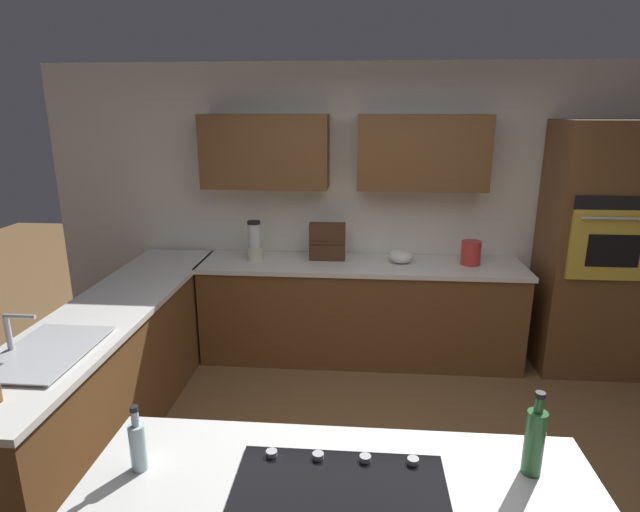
{
  "coord_description": "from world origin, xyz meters",
  "views": [
    {
      "loc": [
        0.1,
        2.63,
        2.2
      ],
      "look_at": [
        0.39,
        -0.87,
        1.2
      ],
      "focal_mm": 28.93,
      "sensor_mm": 36.0,
      "label": 1
    }
  ],
  "objects_px": {
    "wall_oven": "(594,250)",
    "oil_bottle": "(138,445)",
    "second_bottle": "(534,440)",
    "kettle": "(471,253)",
    "sink_unit": "(44,351)",
    "blender": "(254,243)",
    "mixing_bowl": "(401,256)",
    "cooktop": "(339,503)",
    "spice_rack": "(327,242)"
  },
  "relations": [
    {
      "from": "wall_oven",
      "to": "sink_unit",
      "type": "xyz_separation_m",
      "value": [
        3.68,
        1.89,
        -0.15
      ]
    },
    {
      "from": "blender",
      "to": "mixing_bowl",
      "type": "xyz_separation_m",
      "value": [
        -1.3,
        0.0,
        -0.09
      ]
    },
    {
      "from": "blender",
      "to": "kettle",
      "type": "bearing_deg",
      "value": 180.0
    },
    {
      "from": "cooktop",
      "to": "kettle",
      "type": "relative_size",
      "value": 3.65
    },
    {
      "from": "spice_rack",
      "to": "kettle",
      "type": "relative_size",
      "value": 1.61
    },
    {
      "from": "blender",
      "to": "oil_bottle",
      "type": "relative_size",
      "value": 1.33
    },
    {
      "from": "cooktop",
      "to": "kettle",
      "type": "bearing_deg",
      "value": -108.98
    },
    {
      "from": "wall_oven",
      "to": "blender",
      "type": "xyz_separation_m",
      "value": [
        2.9,
        -0.04,
        -0.01
      ]
    },
    {
      "from": "wall_oven",
      "to": "kettle",
      "type": "distance_m",
      "value": 1.0
    },
    {
      "from": "wall_oven",
      "to": "cooktop",
      "type": "height_order",
      "value": "wall_oven"
    },
    {
      "from": "mixing_bowl",
      "to": "spice_rack",
      "type": "xyz_separation_m",
      "value": [
        0.65,
        -0.04,
        0.11
      ]
    },
    {
      "from": "second_bottle",
      "to": "kettle",
      "type": "bearing_deg",
      "value": -96.43
    },
    {
      "from": "wall_oven",
      "to": "oil_bottle",
      "type": "distance_m",
      "value": 3.9
    },
    {
      "from": "wall_oven",
      "to": "cooktop",
      "type": "bearing_deg",
      "value": 55.18
    },
    {
      "from": "sink_unit",
      "to": "kettle",
      "type": "xyz_separation_m",
      "value": [
        -2.68,
        -1.94,
        0.09
      ]
    },
    {
      "from": "oil_bottle",
      "to": "second_bottle",
      "type": "height_order",
      "value": "second_bottle"
    },
    {
      "from": "cooktop",
      "to": "second_bottle",
      "type": "height_order",
      "value": "second_bottle"
    },
    {
      "from": "cooktop",
      "to": "oil_bottle",
      "type": "bearing_deg",
      "value": -9.64
    },
    {
      "from": "sink_unit",
      "to": "spice_rack",
      "type": "xyz_separation_m",
      "value": [
        -1.43,
        -1.98,
        0.15
      ]
    },
    {
      "from": "cooktop",
      "to": "spice_rack",
      "type": "height_order",
      "value": "spice_rack"
    },
    {
      "from": "blender",
      "to": "kettle",
      "type": "distance_m",
      "value": 1.9
    },
    {
      "from": "blender",
      "to": "second_bottle",
      "type": "height_order",
      "value": "blender"
    },
    {
      "from": "sink_unit",
      "to": "kettle",
      "type": "relative_size",
      "value": 3.37
    },
    {
      "from": "wall_oven",
      "to": "kettle",
      "type": "relative_size",
      "value": 10.21
    },
    {
      "from": "kettle",
      "to": "second_bottle",
      "type": "distance_m",
      "value": 2.72
    },
    {
      "from": "wall_oven",
      "to": "kettle",
      "type": "height_order",
      "value": "wall_oven"
    },
    {
      "from": "blender",
      "to": "sink_unit",
      "type": "bearing_deg",
      "value": 68.1
    },
    {
      "from": "blender",
      "to": "cooktop",
      "type": "bearing_deg",
      "value": 106.92
    },
    {
      "from": "cooktop",
      "to": "second_bottle",
      "type": "bearing_deg",
      "value": -162.28
    },
    {
      "from": "wall_oven",
      "to": "oil_bottle",
      "type": "xyz_separation_m",
      "value": [
        2.76,
        2.76,
        -0.06
      ]
    },
    {
      "from": "sink_unit",
      "to": "blender",
      "type": "xyz_separation_m",
      "value": [
        -0.78,
        -1.94,
        0.13
      ]
    },
    {
      "from": "kettle",
      "to": "second_bottle",
      "type": "bearing_deg",
      "value": 83.57
    },
    {
      "from": "mixing_bowl",
      "to": "oil_bottle",
      "type": "xyz_separation_m",
      "value": [
        1.16,
        2.8,
        0.04
      ]
    },
    {
      "from": "sink_unit",
      "to": "blender",
      "type": "height_order",
      "value": "blender"
    },
    {
      "from": "wall_oven",
      "to": "mixing_bowl",
      "type": "xyz_separation_m",
      "value": [
        1.6,
        -0.04,
        -0.11
      ]
    },
    {
      "from": "mixing_bowl",
      "to": "oil_bottle",
      "type": "height_order",
      "value": "oil_bottle"
    },
    {
      "from": "wall_oven",
      "to": "spice_rack",
      "type": "xyz_separation_m",
      "value": [
        2.25,
        -0.08,
        0.0
      ]
    },
    {
      "from": "sink_unit",
      "to": "cooktop",
      "type": "bearing_deg",
      "value": 149.22
    },
    {
      "from": "mixing_bowl",
      "to": "oil_bottle",
      "type": "distance_m",
      "value": 3.04
    },
    {
      "from": "wall_oven",
      "to": "second_bottle",
      "type": "bearing_deg",
      "value": 63.88
    },
    {
      "from": "spice_rack",
      "to": "oil_bottle",
      "type": "xyz_separation_m",
      "value": [
        0.51,
        2.84,
        -0.06
      ]
    },
    {
      "from": "oil_bottle",
      "to": "spice_rack",
      "type": "bearing_deg",
      "value": -100.19
    },
    {
      "from": "cooktop",
      "to": "oil_bottle",
      "type": "height_order",
      "value": "oil_bottle"
    },
    {
      "from": "mixing_bowl",
      "to": "spice_rack",
      "type": "bearing_deg",
      "value": -3.46
    },
    {
      "from": "second_bottle",
      "to": "mixing_bowl",
      "type": "bearing_deg",
      "value": -83.79
    },
    {
      "from": "spice_rack",
      "to": "mixing_bowl",
      "type": "bearing_deg",
      "value": 176.54
    },
    {
      "from": "sink_unit",
      "to": "spice_rack",
      "type": "relative_size",
      "value": 2.09
    },
    {
      "from": "blender",
      "to": "mixing_bowl",
      "type": "bearing_deg",
      "value": 180.0
    },
    {
      "from": "cooktop",
      "to": "spice_rack",
      "type": "xyz_separation_m",
      "value": [
        0.24,
        -2.97,
        0.16
      ]
    },
    {
      "from": "mixing_bowl",
      "to": "sink_unit",
      "type": "bearing_deg",
      "value": 42.98
    }
  ]
}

